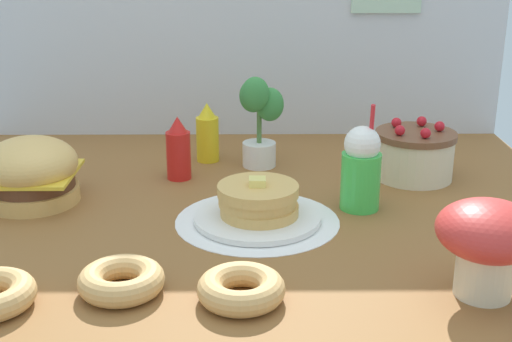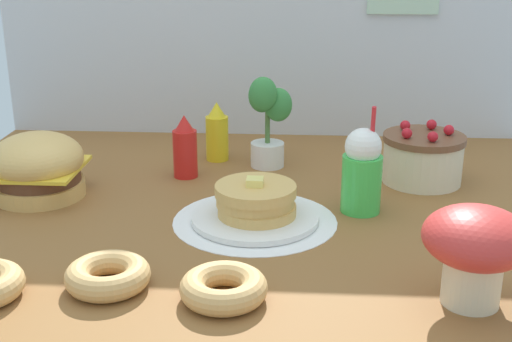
{
  "view_description": "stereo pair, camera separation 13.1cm",
  "coord_description": "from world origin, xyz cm",
  "px_view_note": "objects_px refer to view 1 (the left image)",
  "views": [
    {
      "loc": [
        1.99,
        -168.93,
        74.23
      ],
      "look_at": [
        3.64,
        11.66,
        11.35
      ],
      "focal_mm": 48.0,
      "sensor_mm": 36.0,
      "label": 1
    },
    {
      "loc": [
        15.09,
        -168.57,
        74.23
      ],
      "look_at": [
        3.64,
        11.66,
        11.35
      ],
      "focal_mm": 48.0,
      "sensor_mm": 36.0,
      "label": 2
    }
  ],
  "objects_px": {
    "cream_soda_cup": "(361,168)",
    "layer_cake": "(414,154)",
    "potted_plant": "(259,118)",
    "pancake_stack": "(258,205)",
    "donut_vanilla": "(242,288)",
    "burger": "(31,172)",
    "donut_chocolate": "(121,280)",
    "ketchup_bottle": "(178,150)",
    "mushroom_stool": "(488,239)",
    "mustard_bottle": "(207,134)"
  },
  "relations": [
    {
      "from": "cream_soda_cup",
      "to": "layer_cake",
      "type": "bearing_deg",
      "value": 50.43
    },
    {
      "from": "potted_plant",
      "to": "layer_cake",
      "type": "bearing_deg",
      "value": -13.79
    },
    {
      "from": "pancake_stack",
      "to": "cream_soda_cup",
      "type": "distance_m",
      "value": 0.31
    },
    {
      "from": "donut_vanilla",
      "to": "burger",
      "type": "bearing_deg",
      "value": 136.9
    },
    {
      "from": "donut_chocolate",
      "to": "potted_plant",
      "type": "height_order",
      "value": "potted_plant"
    },
    {
      "from": "ketchup_bottle",
      "to": "potted_plant",
      "type": "height_order",
      "value": "potted_plant"
    },
    {
      "from": "mushroom_stool",
      "to": "mustard_bottle",
      "type": "bearing_deg",
      "value": 124.74
    },
    {
      "from": "mustard_bottle",
      "to": "cream_soda_cup",
      "type": "xyz_separation_m",
      "value": [
        0.46,
        -0.44,
        0.03
      ]
    },
    {
      "from": "pancake_stack",
      "to": "donut_vanilla",
      "type": "xyz_separation_m",
      "value": [
        -0.04,
        -0.43,
        -0.02
      ]
    },
    {
      "from": "donut_vanilla",
      "to": "potted_plant",
      "type": "distance_m",
      "value": 0.91
    },
    {
      "from": "donut_vanilla",
      "to": "ketchup_bottle",
      "type": "bearing_deg",
      "value": 105.06
    },
    {
      "from": "layer_cake",
      "to": "mushroom_stool",
      "type": "height_order",
      "value": "mushroom_stool"
    },
    {
      "from": "mushroom_stool",
      "to": "cream_soda_cup",
      "type": "bearing_deg",
      "value": 111.08
    },
    {
      "from": "burger",
      "to": "donut_chocolate",
      "type": "xyz_separation_m",
      "value": [
        0.35,
        -0.54,
        -0.06
      ]
    },
    {
      "from": "burger",
      "to": "ketchup_bottle",
      "type": "relative_size",
      "value": 1.33
    },
    {
      "from": "burger",
      "to": "mustard_bottle",
      "type": "xyz_separation_m",
      "value": [
        0.49,
        0.38,
        0.0
      ]
    },
    {
      "from": "layer_cake",
      "to": "mushroom_stool",
      "type": "xyz_separation_m",
      "value": [
        -0.02,
        -0.75,
        0.05
      ]
    },
    {
      "from": "potted_plant",
      "to": "mushroom_stool",
      "type": "bearing_deg",
      "value": -61.62
    },
    {
      "from": "mustard_bottle",
      "to": "donut_chocolate",
      "type": "relative_size",
      "value": 1.08
    },
    {
      "from": "ketchup_bottle",
      "to": "donut_vanilla",
      "type": "distance_m",
      "value": 0.81
    },
    {
      "from": "burger",
      "to": "donut_chocolate",
      "type": "bearing_deg",
      "value": -56.76
    },
    {
      "from": "burger",
      "to": "cream_soda_cup",
      "type": "distance_m",
      "value": 0.95
    },
    {
      "from": "layer_cake",
      "to": "mustard_bottle",
      "type": "xyz_separation_m",
      "value": [
        -0.67,
        0.18,
        0.02
      ]
    },
    {
      "from": "ketchup_bottle",
      "to": "mustard_bottle",
      "type": "distance_m",
      "value": 0.2
    },
    {
      "from": "pancake_stack",
      "to": "cream_soda_cup",
      "type": "xyz_separation_m",
      "value": [
        0.29,
        0.09,
        0.07
      ]
    },
    {
      "from": "donut_chocolate",
      "to": "mushroom_stool",
      "type": "distance_m",
      "value": 0.79
    },
    {
      "from": "ketchup_bottle",
      "to": "layer_cake",
      "type": "bearing_deg",
      "value": -0.1
    },
    {
      "from": "donut_vanilla",
      "to": "potted_plant",
      "type": "relative_size",
      "value": 0.61
    },
    {
      "from": "mustard_bottle",
      "to": "donut_vanilla",
      "type": "xyz_separation_m",
      "value": [
        0.13,
        -0.96,
        -0.06
      ]
    },
    {
      "from": "burger",
      "to": "pancake_stack",
      "type": "distance_m",
      "value": 0.67
    },
    {
      "from": "mustard_bottle",
      "to": "donut_chocolate",
      "type": "xyz_separation_m",
      "value": [
        -0.14,
        -0.92,
        -0.06
      ]
    },
    {
      "from": "pancake_stack",
      "to": "layer_cake",
      "type": "relative_size",
      "value": 1.36
    },
    {
      "from": "pancake_stack",
      "to": "potted_plant",
      "type": "distance_m",
      "value": 0.48
    },
    {
      "from": "donut_chocolate",
      "to": "mushroom_stool",
      "type": "relative_size",
      "value": 0.85
    },
    {
      "from": "mustard_bottle",
      "to": "pancake_stack",
      "type": "bearing_deg",
      "value": -72.56
    },
    {
      "from": "ketchup_bottle",
      "to": "donut_vanilla",
      "type": "xyz_separation_m",
      "value": [
        0.21,
        -0.78,
        -0.06
      ]
    },
    {
      "from": "cream_soda_cup",
      "to": "potted_plant",
      "type": "bearing_deg",
      "value": 126.65
    },
    {
      "from": "donut_vanilla",
      "to": "potted_plant",
      "type": "xyz_separation_m",
      "value": [
        0.05,
        0.9,
        0.14
      ]
    },
    {
      "from": "mustard_bottle",
      "to": "potted_plant",
      "type": "distance_m",
      "value": 0.2
    },
    {
      "from": "mustard_bottle",
      "to": "potted_plant",
      "type": "bearing_deg",
      "value": -19.06
    },
    {
      "from": "burger",
      "to": "mustard_bottle",
      "type": "height_order",
      "value": "mustard_bottle"
    },
    {
      "from": "pancake_stack",
      "to": "potted_plant",
      "type": "bearing_deg",
      "value": 88.81
    },
    {
      "from": "ketchup_bottle",
      "to": "cream_soda_cup",
      "type": "bearing_deg",
      "value": -25.57
    },
    {
      "from": "ketchup_bottle",
      "to": "mushroom_stool",
      "type": "relative_size",
      "value": 0.91
    },
    {
      "from": "donut_chocolate",
      "to": "donut_vanilla",
      "type": "bearing_deg",
      "value": -8.46
    },
    {
      "from": "burger",
      "to": "pancake_stack",
      "type": "xyz_separation_m",
      "value": [
        0.65,
        -0.15,
        -0.05
      ]
    },
    {
      "from": "pancake_stack",
      "to": "mushroom_stool",
      "type": "xyz_separation_m",
      "value": [
        0.48,
        -0.4,
        0.09
      ]
    },
    {
      "from": "ketchup_bottle",
      "to": "potted_plant",
      "type": "bearing_deg",
      "value": 24.87
    },
    {
      "from": "burger",
      "to": "layer_cake",
      "type": "distance_m",
      "value": 1.17
    },
    {
      "from": "burger",
      "to": "cream_soda_cup",
      "type": "relative_size",
      "value": 0.88
    }
  ]
}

